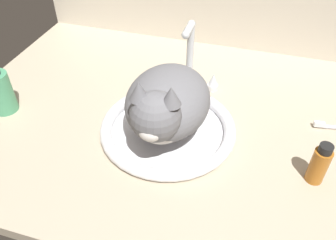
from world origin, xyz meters
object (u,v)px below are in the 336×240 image
(sink_basin, at_px, (168,128))
(amber_bottle, at_px, (319,164))
(faucet, at_px, (189,64))
(cat, at_px, (166,104))
(soap_pump_bottle, at_px, (0,91))

(sink_basin, bearing_deg, amber_bottle, -8.84)
(faucet, xyz_separation_m, cat, (0.00, -0.23, 0.03))
(sink_basin, relative_size, soap_pump_bottle, 2.07)
(sink_basin, bearing_deg, soap_pump_bottle, -175.02)
(soap_pump_bottle, bearing_deg, amber_bottle, -1.10)
(cat, bearing_deg, soap_pump_bottle, -177.65)
(soap_pump_bottle, bearing_deg, sink_basin, 4.98)
(amber_bottle, bearing_deg, soap_pump_bottle, 178.90)
(sink_basin, distance_m, amber_bottle, 0.35)
(sink_basin, relative_size, faucet, 1.66)
(amber_bottle, bearing_deg, sink_basin, 171.16)
(faucet, xyz_separation_m, soap_pump_bottle, (-0.45, -0.25, -0.02))
(faucet, bearing_deg, soap_pump_bottle, -151.03)
(cat, bearing_deg, sink_basin, 91.61)
(soap_pump_bottle, bearing_deg, faucet, 28.97)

